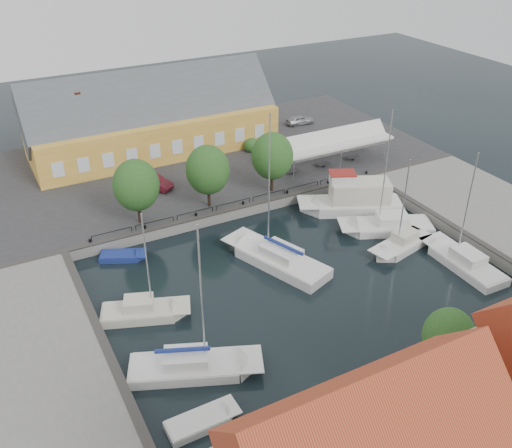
{
  "coord_description": "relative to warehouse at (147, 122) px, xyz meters",
  "views": [
    {
      "loc": [
        -20.88,
        -33.57,
        27.58
      ],
      "look_at": [
        0.0,
        6.0,
        1.5
      ],
      "focal_mm": 40.0,
      "sensor_mm": 36.0,
      "label": 1
    }
  ],
  "objects": [
    {
      "name": "ground",
      "position": [
        2.6,
        -28.36,
        -4.43
      ],
      "size": [
        140.0,
        140.0,
        0.0
      ],
      "primitive_type": "plane",
      "color": "black",
      "rests_on": "ground"
    },
    {
      "name": "warehouse",
      "position": [
        0.0,
        0.0,
        0.0
      ],
      "size": [
        28.56,
        14.0,
        9.55
      ],
      "color": "gold",
      "rests_on": "north_quay"
    },
    {
      "name": "center_sailboat",
      "position": [
        2.22,
        -26.98,
        -4.07
      ],
      "size": [
        6.37,
        10.51,
        13.86
      ],
      "color": "silver",
      "rests_on": "ground"
    },
    {
      "name": "west_boat_d",
      "position": [
        -9.06,
        -35.35,
        -4.16
      ],
      "size": [
        9.19,
        5.88,
        11.9
      ],
      "color": "silver",
      "rests_on": "ground"
    },
    {
      "name": "east_boat_b",
      "position": [
        13.31,
        -29.99,
        -4.17
      ],
      "size": [
        7.0,
        3.64,
        9.45
      ],
      "color": "silver",
      "rests_on": "ground"
    },
    {
      "name": "car_silver",
      "position": [
        20.36,
        -1.13,
        -2.8
      ],
      "size": [
        3.78,
        1.73,
        1.26
      ],
      "primitive_type": "imported",
      "rotation": [
        0.0,
        0.0,
        1.5
      ],
      "color": "#A0A3A8",
      "rests_on": "north_quay"
    },
    {
      "name": "east_boat_a",
      "position": [
        14.26,
        -26.85,
        -4.17
      ],
      "size": [
        9.14,
        6.2,
        12.4
      ],
      "color": "silver",
      "rests_on": "ground"
    },
    {
      "name": "launch_sw",
      "position": [
        -10.22,
        -39.67,
        -4.34
      ],
      "size": [
        4.6,
        1.8,
        0.98
      ],
      "color": "silver",
      "rests_on": "ground"
    },
    {
      "name": "north_quay",
      "position": [
        2.6,
        -5.36,
        -3.93
      ],
      "size": [
        56.0,
        26.0,
        1.0
      ],
      "primitive_type": "cube",
      "color": "#2D2D30",
      "rests_on": "ground"
    },
    {
      "name": "east_quay",
      "position": [
        24.6,
        -30.36,
        -3.93
      ],
      "size": [
        12.0,
        24.0,
        1.0
      ],
      "primitive_type": "cube",
      "color": "slate",
      "rests_on": "ground"
    },
    {
      "name": "west_quay",
      "position": [
        -19.4,
        -30.36,
        -3.93
      ],
      "size": [
        12.0,
        24.0,
        1.0
      ],
      "primitive_type": "cube",
      "color": "slate",
      "rests_on": "ground"
    },
    {
      "name": "tent_canopy",
      "position": [
        16.6,
        -13.86,
        -0.74
      ],
      "size": [
        14.0,
        4.0,
        2.83
      ],
      "color": "silver",
      "rests_on": "north_quay"
    },
    {
      "name": "trawler",
      "position": [
        13.69,
        -22.21,
        -3.41
      ],
      "size": [
        10.58,
        7.11,
        5.0
      ],
      "color": "silver",
      "rests_on": "ground"
    },
    {
      "name": "car_red",
      "position": [
        -2.86,
        -9.96,
        -2.72
      ],
      "size": [
        3.41,
        4.45,
        1.41
      ],
      "primitive_type": "imported",
      "rotation": [
        0.0,
        0.0,
        0.52
      ],
      "color": "maroon",
      "rests_on": "north_quay"
    },
    {
      "name": "west_boat_b",
      "position": [
        -10.1,
        -28.33,
        -4.17
      ],
      "size": [
        6.98,
        4.44,
        9.38
      ],
      "color": "beige",
      "rests_on": "ground"
    },
    {
      "name": "quay_trees",
      "position": [
        0.6,
        -16.36,
        0.45
      ],
      "size": [
        18.2,
        4.2,
        6.3
      ],
      "color": "black",
      "rests_on": "north_quay"
    },
    {
      "name": "quay_edge_fittings",
      "position": [
        2.62,
        -23.61,
        -3.37
      ],
      "size": [
        56.0,
        24.72,
        0.4
      ],
      "color": "#383533",
      "rests_on": "north_quay"
    },
    {
      "name": "launch_nw",
      "position": [
        -9.27,
        -19.89,
        -4.34
      ],
      "size": [
        4.27,
        3.13,
        0.88
      ],
      "color": "navy",
      "rests_on": "ground"
    },
    {
      "name": "east_boat_c",
      "position": [
        16.08,
        -34.65,
        -4.17
      ],
      "size": [
        2.83,
        8.49,
        10.74
      ],
      "color": "silver",
      "rests_on": "ground"
    }
  ]
}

